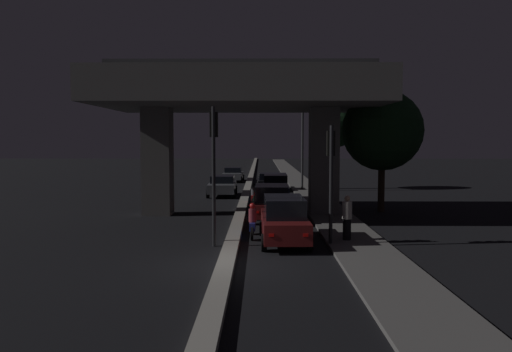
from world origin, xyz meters
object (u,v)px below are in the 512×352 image
object	(u,v)px
car_dark_red_second	(272,202)
motorcycle_blue_filtering_near	(252,223)
traffic_light_left_of_median	(214,152)
car_dark_blue_third	(275,187)
street_lamp	(298,138)
car_grey_lead_oncoming	(222,185)
car_black_fourth	(269,181)
traffic_light_right_of_median	(331,164)
pedestrian_on_sidewalk	(347,218)
motorcycle_white_filtering_mid	(256,207)
motorcycle_red_filtering_far	(253,196)
car_dark_red_lead	(284,219)
car_grey_second_oncoming	(233,174)

from	to	relation	value
car_dark_red_second	motorcycle_blue_filtering_near	bearing A→B (deg)	170.82
traffic_light_left_of_median	car_dark_blue_third	xyz separation A→B (m)	(2.76, 13.86, -2.63)
street_lamp	car_grey_lead_oncoming	bearing A→B (deg)	-147.25
car_dark_blue_third	car_grey_lead_oncoming	bearing A→B (deg)	47.31
car_black_fourth	traffic_light_left_of_median	bearing A→B (deg)	172.38
traffic_light_left_of_median	traffic_light_right_of_median	distance (m)	4.48
traffic_light_left_of_median	pedestrian_on_sidewalk	bearing A→B (deg)	6.47
motorcycle_white_filtering_mid	motorcycle_red_filtering_far	distance (m)	5.33
car_dark_red_second	motorcycle_red_filtering_far	distance (m)	5.98
car_black_fourth	pedestrian_on_sidewalk	bearing A→B (deg)	-173.80
car_dark_red_lead	pedestrian_on_sidewalk	distance (m)	2.49
car_grey_lead_oncoming	motorcycle_white_filtering_mid	distance (m)	10.94
car_dark_blue_third	motorcycle_white_filtering_mid	distance (m)	7.14
car_dark_blue_third	car_grey_second_oncoming	bearing A→B (deg)	13.33
street_lamp	car_dark_blue_third	bearing A→B (deg)	-105.44
car_dark_red_second	pedestrian_on_sidewalk	size ratio (longest dim) A/B	2.47
traffic_light_right_of_median	traffic_light_left_of_median	bearing A→B (deg)	-179.90
traffic_light_right_of_median	car_grey_lead_oncoming	xyz separation A→B (m)	(-5.48, 17.46, -2.37)
car_dark_blue_third	car_grey_lead_oncoming	xyz separation A→B (m)	(-3.78, 3.60, -0.21)
traffic_light_left_of_median	motorcycle_blue_filtering_near	world-z (taller)	traffic_light_left_of_median
car_grey_lead_oncoming	motorcycle_blue_filtering_near	size ratio (longest dim) A/B	2.36
pedestrian_on_sidewalk	car_dark_red_lead	bearing A→B (deg)	-179.27
car_dark_red_lead	motorcycle_white_filtering_mid	xyz separation A→B (m)	(-1.15, 6.27, -0.33)
motorcycle_blue_filtering_near	pedestrian_on_sidewalk	distance (m)	3.92
motorcycle_white_filtering_mid	street_lamp	bearing A→B (deg)	-15.78
car_dark_red_lead	motorcycle_white_filtering_mid	size ratio (longest dim) A/B	2.56
street_lamp	car_dark_red_second	xyz separation A→B (m)	(-2.44, -14.93, -3.31)
car_dark_blue_third	car_grey_second_oncoming	size ratio (longest dim) A/B	0.95
traffic_light_right_of_median	car_dark_red_lead	distance (m)	2.87
traffic_light_left_of_median	motorcycle_blue_filtering_near	size ratio (longest dim) A/B	2.88
car_grey_lead_oncoming	car_grey_second_oncoming	bearing A→B (deg)	179.23
traffic_light_left_of_median	motorcycle_white_filtering_mid	bearing A→B (deg)	77.19
motorcycle_blue_filtering_near	car_dark_red_second	bearing A→B (deg)	-10.33
traffic_light_right_of_median	car_dark_red_lead	world-z (taller)	traffic_light_right_of_median
car_dark_red_lead	car_grey_second_oncoming	size ratio (longest dim) A/B	0.99
motorcycle_white_filtering_mid	pedestrian_on_sidewalk	bearing A→B (deg)	-152.89
car_dark_red_second	motorcycle_white_filtering_mid	distance (m)	1.01
street_lamp	pedestrian_on_sidewalk	world-z (taller)	street_lamp
street_lamp	car_black_fourth	world-z (taller)	street_lamp
traffic_light_left_of_median	motorcycle_red_filtering_far	world-z (taller)	traffic_light_left_of_median
car_grey_lead_oncoming	motorcycle_blue_filtering_near	world-z (taller)	car_grey_lead_oncoming
car_grey_lead_oncoming	car_grey_second_oncoming	size ratio (longest dim) A/B	0.93
car_dark_red_second	pedestrian_on_sidewalk	bearing A→B (deg)	-151.49
car_dark_red_lead	pedestrian_on_sidewalk	xyz separation A→B (m)	(2.48, 0.03, 0.06)
traffic_light_left_of_median	car_grey_lead_oncoming	bearing A→B (deg)	93.37
car_dark_red_lead	car_dark_blue_third	size ratio (longest dim) A/B	1.04
motorcycle_red_filtering_far	pedestrian_on_sidewalk	bearing A→B (deg)	-157.61
car_dark_red_lead	motorcycle_white_filtering_mid	distance (m)	6.39
traffic_light_right_of_median	motorcycle_blue_filtering_near	distance (m)	4.27
traffic_light_left_of_median	pedestrian_on_sidewalk	distance (m)	5.84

